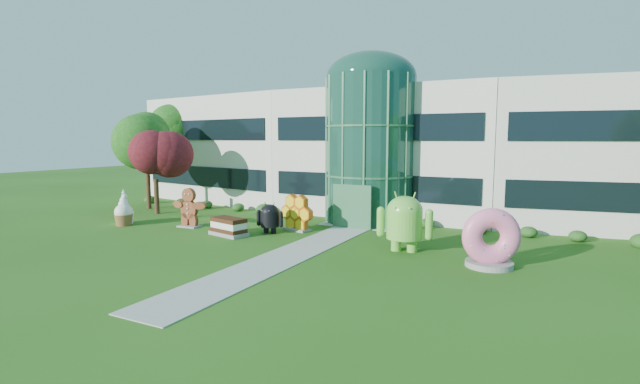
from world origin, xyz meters
The scene contains 14 objects.
ground centered at (0.00, 0.00, 0.00)m, with size 140.00×140.00×0.00m, color #215114.
building centered at (0.00, 18.00, 4.65)m, with size 46.00×15.00×9.30m, color beige, non-canonical shape.
atrium centered at (0.00, 12.00, 4.90)m, with size 6.00×6.00×9.80m, color #194738.
walkway centered at (0.00, 2.00, 0.02)m, with size 2.40×20.00×0.04m, color #9E9E93.
tree_red centered at (-15.50, 7.50, 3.00)m, with size 4.00×4.00×6.00m, color #3F0C14, non-canonical shape.
trees_backdrop centered at (0.00, 13.00, 4.20)m, with size 52.00×8.00×8.40m, color #194C13, non-canonical shape.
android_green centered at (4.73, 4.71, 1.67)m, with size 2.94×1.96×3.33m, color #68BF3D, non-canonical shape.
android_black centered at (-3.79, 5.30, 1.04)m, with size 1.83×1.23×2.08m, color black, non-canonical shape.
donut centered at (8.97, 3.69, 1.35)m, with size 2.59×1.24×2.69m, color #DB5396, non-canonical shape.
gingerbread centered at (-9.52, 4.61, 1.28)m, with size 2.77×1.07×2.56m, color maroon, non-canonical shape.
ice_cream_sandwich centered at (-5.61, 3.67, 0.53)m, with size 2.38×1.19×1.06m, color #311B0A, non-canonical shape.
honeycomb centered at (-2.78, 6.80, 1.01)m, with size 2.58×0.92×2.02m, color yellow, non-canonical shape.
froyo centered at (-14.21, 3.46, 1.15)m, with size 1.34×1.34×2.29m, color white, non-canonical shape.
cupcake centered at (-13.70, 2.97, 0.73)m, with size 1.21×1.21×1.45m, color white, non-canonical shape.
Camera 1 is at (11.56, -17.66, 5.71)m, focal length 26.00 mm.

